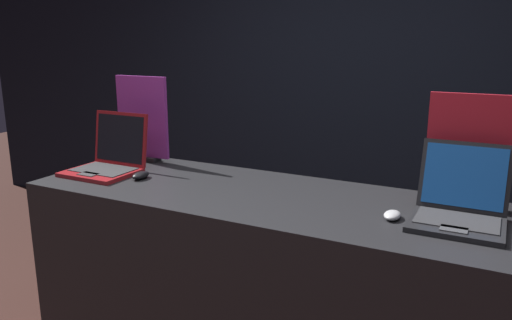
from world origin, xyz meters
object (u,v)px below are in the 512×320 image
at_px(laptop_back, 459,205).
at_px(promo_stand_back, 469,153).
at_px(promo_stand_front, 143,121).
at_px(mouse_front, 141,175).
at_px(laptop_front, 109,159).
at_px(mouse_back, 392,215).

relative_size(laptop_back, promo_stand_back, 0.77).
xyz_separation_m(promo_stand_front, laptop_back, (1.67, -0.23, -0.16)).
bearing_deg(laptop_back, promo_stand_back, 90.00).
bearing_deg(laptop_back, mouse_front, -176.75).
bearing_deg(laptop_front, mouse_front, -8.13).
distance_m(laptop_front, mouse_back, 1.44).
xyz_separation_m(laptop_front, laptop_back, (1.67, 0.05, -0.00)).
height_order(mouse_front, promo_stand_back, promo_stand_back).
bearing_deg(promo_stand_back, mouse_back, -127.20).
distance_m(mouse_back, promo_stand_back, 0.42).
xyz_separation_m(laptop_front, promo_stand_back, (1.67, 0.26, 0.15)).
bearing_deg(laptop_front, promo_stand_front, 90.00).
height_order(promo_stand_front, laptop_back, promo_stand_front).
distance_m(mouse_front, promo_stand_back, 1.48).
bearing_deg(mouse_back, laptop_front, 178.64).
bearing_deg(laptop_front, promo_stand_back, 8.93).
bearing_deg(laptop_back, mouse_back, -159.78).
bearing_deg(mouse_back, promo_stand_front, 167.80).
xyz_separation_m(laptop_front, promo_stand_front, (-0.00, 0.28, 0.16)).
height_order(laptop_front, promo_stand_back, promo_stand_back).
relative_size(laptop_front, laptop_back, 0.95).
xyz_separation_m(laptop_back, promo_stand_back, (0.00, 0.21, 0.15)).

